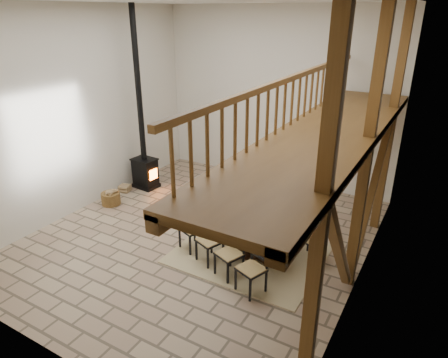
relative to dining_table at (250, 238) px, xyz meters
The scene contains 7 objects.
ground 1.36m from the dining_table, behind, with size 8.00×8.00×0.00m, color #9C8668.
room_shell 2.63m from the dining_table, 139.48° to the left, with size 7.02×8.02×5.01m.
rug 0.38m from the dining_table, 110.80° to the right, with size 3.00×2.50×0.02m, color tan.
dining_table is the anchor object (origin of this frame).
wood_stove 4.59m from the dining_table, 158.91° to the left, with size 0.72×0.58×5.00m.
log_basket 4.31m from the dining_table, behind, with size 0.50×0.50×0.41m.
log_stack 4.67m from the dining_table, 166.81° to the left, with size 0.35×0.36×0.20m.
Camera 1 is at (4.46, -6.66, 4.80)m, focal length 32.00 mm.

